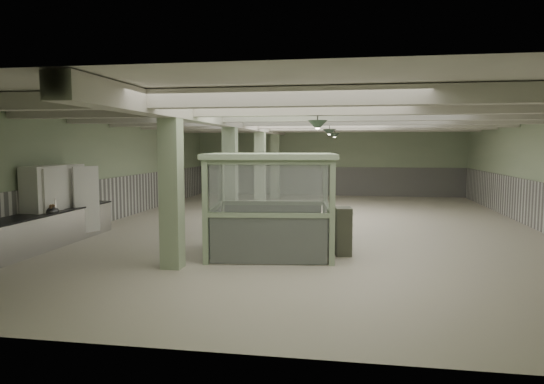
% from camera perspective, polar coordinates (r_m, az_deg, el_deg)
% --- Properties ---
extents(floor, '(20.00, 20.00, 0.00)m').
position_cam_1_polar(floor, '(15.96, 4.76, -3.97)').
color(floor, silver).
rests_on(floor, ground).
extents(ceiling, '(14.00, 20.00, 0.02)m').
position_cam_1_polar(ceiling, '(15.78, 4.86, 9.04)').
color(ceiling, white).
rests_on(ceiling, wall_back).
extents(wall_back, '(14.00, 0.02, 3.60)m').
position_cam_1_polar(wall_back, '(25.74, 6.60, 3.60)').
color(wall_back, '#ABBC97').
rests_on(wall_back, floor).
extents(wall_front, '(14.00, 0.02, 3.60)m').
position_cam_1_polar(wall_front, '(5.89, -3.04, -2.37)').
color(wall_front, '#ABBC97').
rests_on(wall_front, floor).
extents(wall_left, '(0.02, 20.00, 3.60)m').
position_cam_1_polar(wall_left, '(17.76, -18.35, 2.56)').
color(wall_left, '#ABBC97').
rests_on(wall_left, floor).
extents(wainscot_left, '(0.05, 19.90, 1.50)m').
position_cam_1_polar(wainscot_left, '(17.83, -18.18, -0.81)').
color(wainscot_left, silver).
rests_on(wainscot_left, floor).
extents(wainscot_right, '(0.05, 19.90, 1.50)m').
position_cam_1_polar(wainscot_right, '(16.81, 29.22, -1.59)').
color(wainscot_right, silver).
rests_on(wainscot_right, floor).
extents(wainscot_back, '(13.90, 0.05, 1.50)m').
position_cam_1_polar(wainscot_back, '(25.77, 6.57, 1.27)').
color(wainscot_back, silver).
rests_on(wainscot_back, floor).
extents(girder, '(0.45, 19.90, 0.40)m').
position_cam_1_polar(girder, '(16.16, -4.11, 8.17)').
color(girder, beige).
rests_on(girder, ceiling).
extents(beam_a, '(13.90, 0.35, 0.32)m').
position_cam_1_polar(beam_a, '(8.34, 0.67, 11.08)').
color(beam_a, beige).
rests_on(beam_a, ceiling).
extents(beam_b, '(13.90, 0.35, 0.32)m').
position_cam_1_polar(beam_b, '(10.81, 2.71, 9.77)').
color(beam_b, beige).
rests_on(beam_b, ceiling).
extents(beam_c, '(13.90, 0.35, 0.32)m').
position_cam_1_polar(beam_c, '(13.29, 3.99, 8.95)').
color(beam_c, beige).
rests_on(beam_c, ceiling).
extents(beam_d, '(13.90, 0.35, 0.32)m').
position_cam_1_polar(beam_d, '(15.77, 4.86, 8.38)').
color(beam_d, beige).
rests_on(beam_d, ceiling).
extents(beam_e, '(13.90, 0.35, 0.32)m').
position_cam_1_polar(beam_e, '(18.26, 5.49, 7.97)').
color(beam_e, beige).
rests_on(beam_e, ceiling).
extents(beam_f, '(13.90, 0.35, 0.32)m').
position_cam_1_polar(beam_f, '(20.76, 5.96, 7.65)').
color(beam_f, beige).
rests_on(beam_f, ceiling).
extents(beam_g, '(13.90, 0.35, 0.32)m').
position_cam_1_polar(beam_g, '(23.25, 6.34, 7.41)').
color(beam_g, beige).
rests_on(beam_g, ceiling).
extents(column_a, '(0.42, 0.42, 3.60)m').
position_cam_1_polar(column_a, '(10.44, -11.75, 0.92)').
color(column_a, '#B1C9A2').
rests_on(column_a, floor).
extents(column_b, '(0.42, 0.42, 3.60)m').
position_cam_1_polar(column_b, '(15.20, -4.95, 2.38)').
color(column_b, '#B1C9A2').
rests_on(column_b, floor).
extents(column_c, '(0.42, 0.42, 3.60)m').
position_cam_1_polar(column_c, '(20.07, -1.41, 3.13)').
color(column_c, '#B1C9A2').
rests_on(column_c, floor).
extents(column_d, '(0.42, 0.42, 3.60)m').
position_cam_1_polar(column_d, '(24.01, 0.39, 3.51)').
color(column_d, '#B1C9A2').
rests_on(column_d, floor).
extents(pendant_front, '(0.44, 0.44, 0.22)m').
position_cam_1_polar(pendant_front, '(10.74, 5.38, 7.81)').
color(pendant_front, '#2E3E31').
rests_on(pendant_front, ceiling).
extents(pendant_mid, '(0.44, 0.44, 0.22)m').
position_cam_1_polar(pendant_mid, '(16.23, 6.76, 6.97)').
color(pendant_mid, '#2E3E31').
rests_on(pendant_mid, ceiling).
extents(pendant_back, '(0.44, 0.44, 0.22)m').
position_cam_1_polar(pendant_back, '(21.22, 7.39, 6.59)').
color(pendant_back, '#2E3E31').
rests_on(pendant_back, ceiling).
extents(prep_counter, '(0.90, 5.16, 0.91)m').
position_cam_1_polar(prep_counter, '(13.91, -24.92, -3.93)').
color(prep_counter, '#B6B6BB').
rests_on(prep_counter, floor).
extents(pitcher_near, '(0.23, 0.26, 0.29)m').
position_cam_1_polar(pitcher_near, '(13.72, -24.59, -1.57)').
color(pitcher_near, '#B6B6BB').
rests_on(pitcher_near, prep_counter).
extents(pitcher_far, '(0.18, 0.21, 0.24)m').
position_cam_1_polar(pitcher_far, '(15.06, -21.81, -0.98)').
color(pitcher_far, '#B6B6BB').
rests_on(pitcher_far, prep_counter).
extents(veg_colander, '(0.55, 0.55, 0.21)m').
position_cam_1_polar(veg_colander, '(13.65, -24.75, -1.78)').
color(veg_colander, '#3B3B40').
rests_on(veg_colander, prep_counter).
extents(orange_bowl, '(0.24, 0.24, 0.08)m').
position_cam_1_polar(orange_bowl, '(13.94, -24.75, -1.92)').
color(orange_bowl, '#B2B2B7').
rests_on(orange_bowl, prep_counter).
extents(walkin_cooler, '(0.88, 2.15, 1.97)m').
position_cam_1_polar(walkin_cooler, '(14.33, -24.07, -1.51)').
color(walkin_cooler, white).
rests_on(walkin_cooler, floor).
extents(guard_booth, '(3.30, 2.90, 2.43)m').
position_cam_1_polar(guard_booth, '(11.62, -0.15, 0.82)').
color(guard_booth, '#9DB591').
rests_on(guard_booth, floor).
extents(filing_cabinet, '(0.44, 0.57, 1.14)m').
position_cam_1_polar(filing_cabinet, '(11.72, 8.38, -4.59)').
color(filing_cabinet, '#515446').
rests_on(filing_cabinet, floor).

